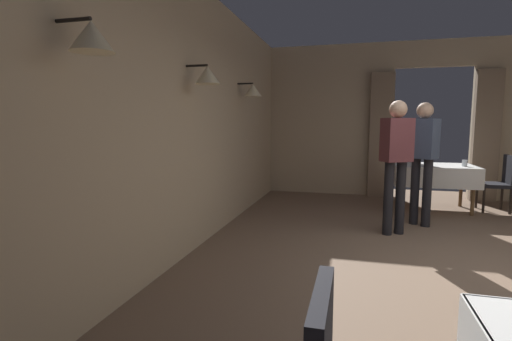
% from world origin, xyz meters
% --- Properties ---
extents(ground, '(10.08, 10.08, 0.00)m').
position_xyz_m(ground, '(0.00, 0.00, 0.00)').
color(ground, '#7A604C').
extents(wall_left, '(0.49, 8.40, 3.00)m').
position_xyz_m(wall_left, '(-3.20, 0.00, 1.51)').
color(wall_left, tan).
rests_on(wall_left, ground).
extents(wall_back, '(6.40, 0.27, 3.00)m').
position_xyz_m(wall_back, '(0.00, 4.18, 1.51)').
color(wall_back, tan).
rests_on(wall_back, ground).
extents(dining_table_mid, '(1.28, 0.94, 0.75)m').
position_xyz_m(dining_table_mid, '(-0.12, 3.08, 0.64)').
color(dining_table_mid, brown).
rests_on(dining_table_mid, ground).
extents(chair_mid_right, '(0.44, 0.44, 0.93)m').
position_xyz_m(chair_mid_right, '(0.91, 3.17, 0.52)').
color(chair_mid_right, black).
rests_on(chair_mid_right, ground).
extents(flower_vase_mid, '(0.07, 0.07, 0.17)m').
position_xyz_m(flower_vase_mid, '(-0.57, 3.22, 0.84)').
color(flower_vase_mid, silver).
rests_on(flower_vase_mid, dining_table_mid).
extents(glass_mid_b, '(0.08, 0.08, 0.11)m').
position_xyz_m(glass_mid_b, '(0.32, 2.96, 0.80)').
color(glass_mid_b, silver).
rests_on(glass_mid_b, dining_table_mid).
extents(person_waiter_by_doorway, '(0.42, 0.37, 1.72)m').
position_xyz_m(person_waiter_by_doorway, '(-0.89, 1.34, 1.02)').
color(person_waiter_by_doorway, black).
rests_on(person_waiter_by_doorway, ground).
extents(person_diner_standing_aside, '(0.42, 0.40, 1.72)m').
position_xyz_m(person_diner_standing_aside, '(-0.49, 1.91, 1.02)').
color(person_diner_standing_aside, black).
rests_on(person_diner_standing_aside, ground).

